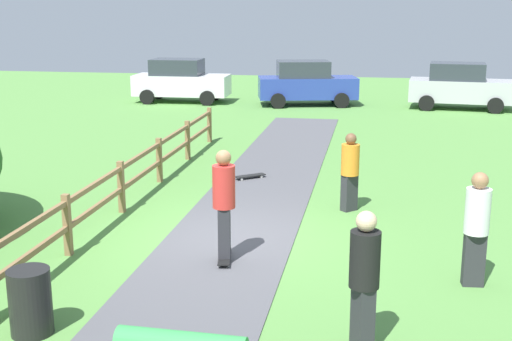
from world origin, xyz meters
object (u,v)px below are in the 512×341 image
object	(u,v)px
bystander_white	(477,224)
parked_car_blue	(306,83)
bystander_black	(364,274)
parked_car_silver	(460,86)
skater_riding	(224,200)
skateboard_loose	(250,176)
parked_car_white	(181,81)
bystander_orange	(350,169)
trash_bin	(30,302)

from	to	relation	value
bystander_white	parked_car_blue	world-z (taller)	parked_car_blue
bystander_black	parked_car_silver	size ratio (longest dim) A/B	0.42
skater_riding	bystander_white	size ratio (longest dim) A/B	1.06
skateboard_loose	bystander_black	xyz separation A→B (m)	(2.98, -8.31, 0.93)
bystander_white	parked_car_white	distance (m)	21.68
bystander_orange	parked_car_silver	world-z (taller)	parked_car_silver
trash_bin	skater_riding	bearing A→B (deg)	56.78
trash_bin	bystander_orange	size ratio (longest dim) A/B	0.54
bystander_black	parked_car_blue	distance (m)	21.68
skateboard_loose	bystander_white	bearing A→B (deg)	-52.02
bystander_orange	skater_riding	bearing A→B (deg)	-120.05
skater_riding	bystander_black	bearing A→B (deg)	-48.41
trash_bin	parked_car_white	world-z (taller)	parked_car_white
bystander_orange	parked_car_silver	distance (m)	15.94
skater_riding	parked_car_silver	world-z (taller)	skater_riding
trash_bin	bystander_black	world-z (taller)	bystander_black
skateboard_loose	parked_car_blue	size ratio (longest dim) A/B	0.17
bystander_black	bystander_orange	world-z (taller)	bystander_black
skateboard_loose	bystander_orange	distance (m)	3.51
skateboard_loose	parked_car_silver	size ratio (longest dim) A/B	0.17
skater_riding	bystander_white	world-z (taller)	skater_riding
skater_riding	skateboard_loose	distance (m)	5.75
parked_car_white	parked_car_silver	bearing A→B (deg)	0.03
trash_bin	bystander_white	world-z (taller)	bystander_white
parked_car_silver	parked_car_white	size ratio (longest dim) A/B	1.03
bystander_orange	parked_car_white	world-z (taller)	parked_car_white
trash_bin	parked_car_silver	bearing A→B (deg)	70.27
trash_bin	skater_riding	size ratio (longest dim) A/B	0.47
bystander_black	parked_car_blue	world-z (taller)	parked_car_blue
trash_bin	bystander_black	bearing A→B (deg)	4.05
skater_riding	bystander_orange	bearing A→B (deg)	59.95
parked_car_white	parked_car_blue	size ratio (longest dim) A/B	0.95
bystander_orange	bystander_white	bearing A→B (deg)	-60.53
skater_riding	bystander_orange	world-z (taller)	skater_riding
trash_bin	parked_car_blue	xyz separation A→B (m)	(1.38, 21.79, 0.51)
bystander_black	bystander_white	world-z (taller)	bystander_black
bystander_white	parked_car_white	xyz separation A→B (m)	(-10.23, 19.11, -0.05)
skater_riding	skateboard_loose	xyz separation A→B (m)	(-0.60, 5.63, -1.01)
skater_riding	parked_car_white	size ratio (longest dim) A/B	0.45
skater_riding	parked_car_blue	world-z (taller)	skater_riding
bystander_white	bystander_orange	bearing A→B (deg)	119.47
skateboard_loose	parked_car_blue	bearing A→B (deg)	89.86
bystander_white	bystander_black	bearing A→B (deg)	-124.68
skateboard_loose	parked_car_silver	xyz separation A→B (m)	(6.47, 13.19, 0.87)
bystander_white	trash_bin	bearing A→B (deg)	-155.77
bystander_black	parked_car_blue	xyz separation A→B (m)	(-2.94, 21.48, -0.06)
parked_car_white	parked_car_blue	xyz separation A→B (m)	(5.64, -0.01, 0.00)
parked_car_silver	parked_car_white	xyz separation A→B (m)	(-12.07, -0.01, 0.00)
trash_bin	parked_car_silver	xyz separation A→B (m)	(7.82, 21.81, 0.51)
skater_riding	skateboard_loose	bearing A→B (deg)	96.10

